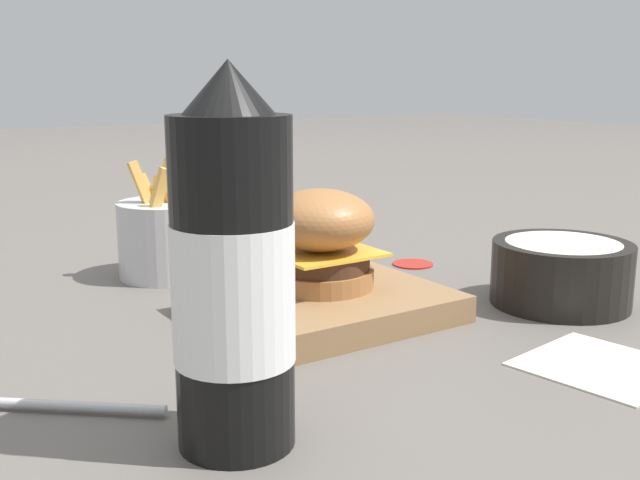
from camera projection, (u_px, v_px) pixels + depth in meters
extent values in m
plane|color=#5B5651|center=(266.00, 304.00, 0.76)|extent=(6.00, 6.00, 0.00)
cube|color=olive|center=(320.00, 304.00, 0.72)|extent=(0.23, 0.19, 0.03)
cylinder|color=#9E6638|center=(320.00, 277.00, 0.73)|extent=(0.11, 0.11, 0.02)
cylinder|color=#422819|center=(320.00, 261.00, 0.73)|extent=(0.10, 0.10, 0.02)
cube|color=gold|center=(320.00, 251.00, 0.73)|extent=(0.10, 0.10, 0.00)
ellipsoid|color=#9E6638|center=(320.00, 220.00, 0.72)|extent=(0.11, 0.11, 0.06)
cylinder|color=black|center=(233.00, 286.00, 0.45)|extent=(0.07, 0.07, 0.21)
cylinder|color=silver|center=(234.00, 293.00, 0.45)|extent=(0.08, 0.08, 0.09)
cone|color=black|center=(228.00, 87.00, 0.43)|extent=(0.06, 0.06, 0.03)
cylinder|color=#B7B7BC|center=(166.00, 239.00, 0.86)|extent=(0.11, 0.11, 0.09)
cube|color=gold|center=(171.00, 197.00, 0.85)|extent=(0.02, 0.02, 0.08)
cube|color=gold|center=(168.00, 204.00, 0.86)|extent=(0.02, 0.03, 0.06)
cube|color=gold|center=(165.00, 204.00, 0.85)|extent=(0.01, 0.03, 0.07)
cube|color=gold|center=(153.00, 203.00, 0.85)|extent=(0.03, 0.03, 0.07)
cube|color=gold|center=(156.00, 203.00, 0.82)|extent=(0.03, 0.02, 0.08)
cube|color=gold|center=(158.00, 205.00, 0.85)|extent=(0.02, 0.02, 0.07)
cube|color=gold|center=(146.00, 197.00, 0.84)|extent=(0.03, 0.02, 0.08)
cube|color=gold|center=(164.00, 195.00, 0.85)|extent=(0.04, 0.03, 0.08)
cube|color=gold|center=(185.00, 195.00, 0.87)|extent=(0.03, 0.04, 0.08)
cylinder|color=black|center=(561.00, 273.00, 0.76)|extent=(0.14, 0.14, 0.06)
cylinder|color=beige|center=(563.00, 245.00, 0.75)|extent=(0.11, 0.11, 0.01)
cylinder|color=#B2B2B7|center=(67.00, 406.00, 0.51)|extent=(0.11, 0.10, 0.01)
cylinder|color=#B21E14|center=(413.00, 263.00, 0.92)|extent=(0.05, 0.05, 0.00)
cube|color=beige|center=(601.00, 365.00, 0.60)|extent=(0.13, 0.13, 0.00)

